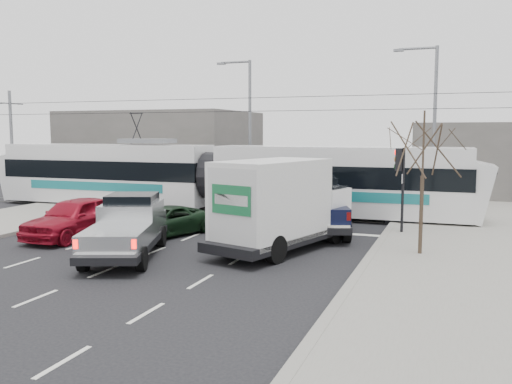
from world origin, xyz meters
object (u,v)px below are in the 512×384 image
(street_lamp_far, at_px, (247,121))
(tram, at_px, (213,177))
(red_car, at_px, (75,217))
(navy_pickup, at_px, (317,206))
(traffic_signal, at_px, (400,172))
(street_lamp_near, at_px, (431,119))
(green_car, at_px, (165,221))
(silver_pickup, at_px, (128,226))
(box_truck, at_px, (281,206))
(bare_tree, at_px, (423,150))

(street_lamp_far, relative_size, tram, 0.34)
(red_car, bearing_deg, navy_pickup, 28.36)
(traffic_signal, relative_size, street_lamp_near, 0.40)
(street_lamp_near, bearing_deg, traffic_signal, -96.41)
(street_lamp_near, bearing_deg, red_car, -136.67)
(street_lamp_near, height_order, green_car, street_lamp_near)
(traffic_signal, xyz_separation_m, tram, (-10.36, 3.52, -0.80))
(navy_pickup, bearing_deg, silver_pickup, -147.84)
(silver_pickup, distance_m, navy_pickup, 8.52)
(street_lamp_near, distance_m, box_truck, 13.42)
(street_lamp_near, relative_size, street_lamp_far, 1.00)
(traffic_signal, relative_size, navy_pickup, 0.59)
(box_truck, bearing_deg, traffic_signal, 66.85)
(bare_tree, distance_m, box_truck, 5.43)
(traffic_signal, height_order, box_truck, traffic_signal)
(traffic_signal, bearing_deg, silver_pickup, -140.15)
(street_lamp_near, height_order, tram, street_lamp_near)
(tram, xyz_separation_m, green_car, (1.00, -7.11, -1.32))
(silver_pickup, bearing_deg, box_truck, 8.16)
(bare_tree, height_order, traffic_signal, bare_tree)
(red_car, bearing_deg, box_truck, 5.78)
(street_lamp_near, xyz_separation_m, tram, (-11.20, -3.98, -3.17))
(street_lamp_far, distance_m, red_car, 15.48)
(silver_pickup, relative_size, green_car, 1.38)
(green_car, bearing_deg, navy_pickup, 45.87)
(bare_tree, relative_size, traffic_signal, 1.39)
(street_lamp_far, height_order, green_car, street_lamp_far)
(silver_pickup, relative_size, red_car, 1.23)
(street_lamp_far, bearing_deg, tram, -87.16)
(tram, distance_m, green_car, 7.30)
(navy_pickup, xyz_separation_m, green_car, (-5.91, -3.00, -0.56))
(box_truck, bearing_deg, bare_tree, 23.57)
(box_truck, distance_m, navy_pickup, 4.05)
(tram, height_order, navy_pickup, tram)
(street_lamp_far, distance_m, navy_pickup, 13.01)
(street_lamp_near, bearing_deg, bare_tree, -88.58)
(street_lamp_near, relative_size, green_car, 2.01)
(street_lamp_far, xyz_separation_m, green_car, (1.29, -13.09, -4.49))
(silver_pickup, xyz_separation_m, box_truck, (4.89, 2.68, 0.62))
(green_car, bearing_deg, bare_tree, 16.79)
(bare_tree, xyz_separation_m, tram, (-11.49, 7.52, -1.85))
(navy_pickup, xyz_separation_m, red_car, (-9.22, -4.65, -0.33))
(traffic_signal, distance_m, street_lamp_far, 14.47)
(bare_tree, bearing_deg, navy_pickup, 143.39)
(tram, height_order, silver_pickup, tram)
(box_truck, distance_m, red_car, 8.90)
(street_lamp_near, distance_m, navy_pickup, 9.97)
(bare_tree, xyz_separation_m, green_car, (-10.49, 0.41, -3.17))
(traffic_signal, height_order, red_car, traffic_signal)
(street_lamp_near, height_order, box_truck, street_lamp_near)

